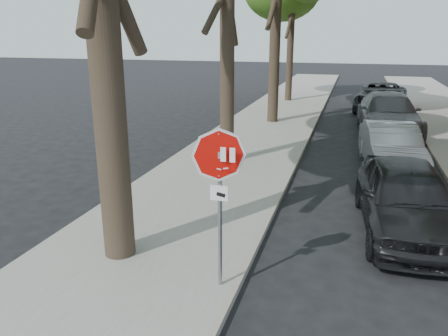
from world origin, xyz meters
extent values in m
plane|color=black|center=(0.00, 0.00, 0.00)|extent=(120.00, 120.00, 0.00)
cube|color=gray|center=(-2.50, 12.00, 0.06)|extent=(4.00, 55.00, 0.12)
cube|color=#9E9384|center=(-0.45, 12.00, 0.07)|extent=(0.12, 55.00, 0.13)
cube|color=#9E9384|center=(3.95, 12.00, 0.07)|extent=(0.12, 55.00, 0.13)
cylinder|color=gray|center=(-0.70, 0.00, 1.42)|extent=(0.06, 0.06, 2.60)
cube|color=#99999E|center=(-0.70, -0.03, 2.32)|extent=(0.05, 0.06, 0.10)
cylinder|color=#99999E|center=(-0.70, -0.03, 2.32)|extent=(0.76, 0.32, 0.82)
cylinder|color=white|center=(-0.70, -0.05, 2.32)|extent=(0.76, 0.32, 0.82)
cylinder|color=red|center=(-0.70, -0.05, 2.32)|extent=(0.68, 0.29, 0.74)
cube|color=white|center=(-0.91, -0.06, 2.34)|extent=(0.08, 0.00, 0.22)
cube|color=white|center=(-0.77, -0.06, 2.34)|extent=(0.08, 0.00, 0.22)
cube|color=white|center=(-0.63, -0.06, 2.34)|extent=(0.08, 0.00, 0.22)
cube|color=white|center=(-0.49, -0.06, 2.34)|extent=(0.08, 0.00, 0.22)
cube|color=silver|center=(-0.81, -0.07, 2.13)|extent=(0.08, 0.00, 0.03)
cube|color=silver|center=(-0.70, -0.07, 2.11)|extent=(0.08, 0.00, 0.03)
cube|color=silver|center=(-0.59, -0.07, 2.13)|extent=(0.08, 0.00, 0.03)
cube|color=white|center=(-0.70, -0.04, 1.72)|extent=(0.28, 0.02, 0.24)
cube|color=black|center=(-0.67, -0.05, 1.70)|extent=(0.15, 0.00, 0.08)
cylinder|color=black|center=(-2.60, 7.00, 4.87)|extent=(0.44, 0.44, 9.50)
cylinder|color=black|center=(-2.40, 14.00, 5.12)|extent=(0.48, 0.48, 10.00)
cylinder|color=black|center=(-2.70, 21.00, 4.62)|extent=(0.40, 0.40, 9.00)
imported|color=black|center=(2.36, 3.27, 0.76)|extent=(2.12, 4.56, 1.51)
imported|color=#9D9EA4|center=(2.38, 7.93, 0.70)|extent=(1.92, 4.37, 1.40)
imported|color=#4E4E53|center=(2.60, 13.31, 0.83)|extent=(2.64, 5.82, 1.65)
imported|color=black|center=(2.60, 19.17, 0.75)|extent=(3.10, 5.67, 1.51)
camera|label=1|loc=(1.12, -5.98, 4.03)|focal=35.00mm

